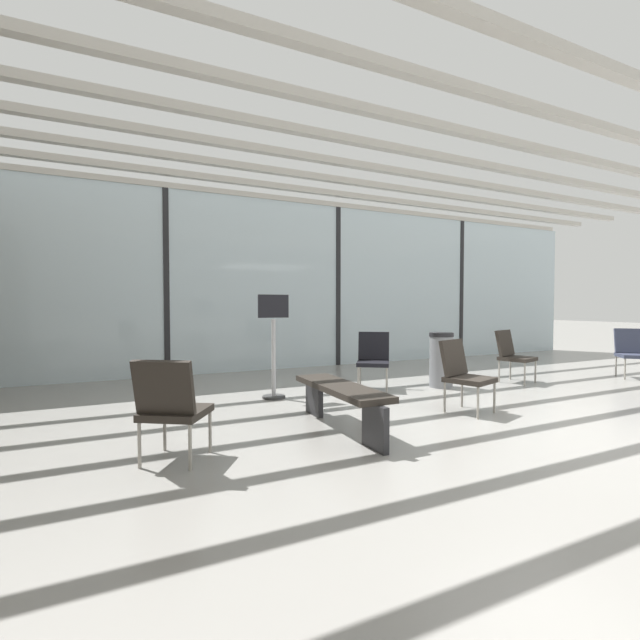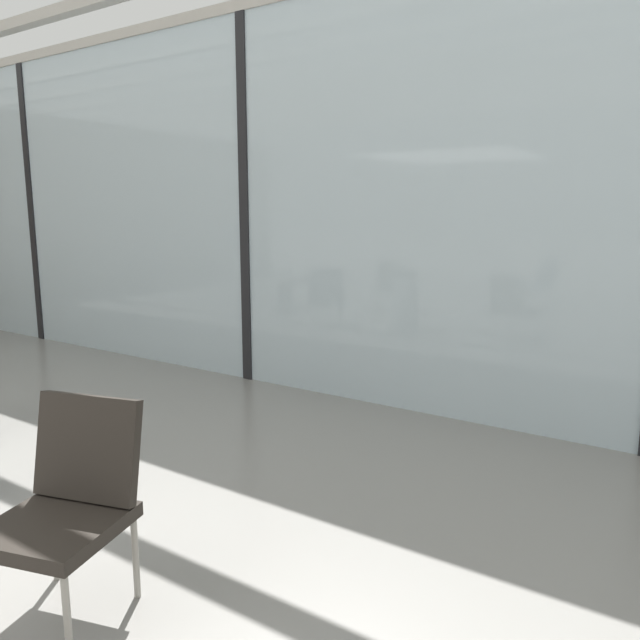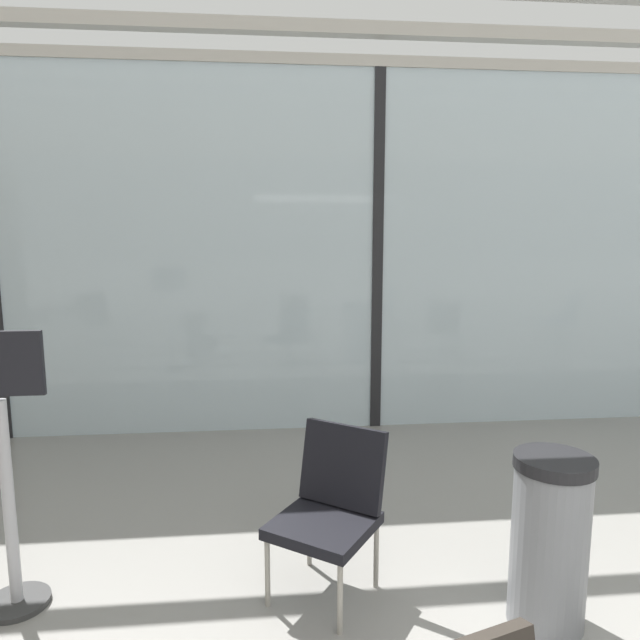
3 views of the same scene
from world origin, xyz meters
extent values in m
cube|color=silver|center=(0.00, 5.20, 1.69)|extent=(14.00, 0.08, 3.39)
cube|color=black|center=(0.00, 5.20, 1.69)|extent=(0.10, 0.12, 3.39)
cube|color=#B7B2A8|center=(0.00, 4.38, 3.44)|extent=(13.72, 0.12, 0.10)
cube|color=#B7B2A8|center=(0.00, 5.20, 3.44)|extent=(13.72, 0.12, 0.10)
ellipsoid|color=silver|center=(-0.77, 9.41, 1.99)|extent=(10.11, 3.98, 3.98)
sphere|color=black|center=(-3.54, 7.58, 2.29)|extent=(0.28, 0.28, 0.28)
sphere|color=black|center=(-2.64, 7.58, 2.29)|extent=(0.28, 0.28, 0.28)
sphere|color=black|center=(-1.74, 7.58, 2.29)|extent=(0.28, 0.28, 0.28)
sphere|color=black|center=(-0.84, 7.58, 2.29)|extent=(0.28, 0.28, 0.28)
sphere|color=black|center=(0.06, 7.58, 2.29)|extent=(0.28, 0.28, 0.28)
cube|color=black|center=(-0.79, 2.54, 0.40)|extent=(0.67, 0.67, 0.06)
cube|color=black|center=(-0.67, 2.72, 0.65)|extent=(0.47, 0.39, 0.44)
cylinder|color=gray|center=(-1.08, 2.49, 0.18)|extent=(0.03, 0.03, 0.37)
cylinder|color=gray|center=(-0.74, 2.25, 0.18)|extent=(0.03, 0.03, 0.37)
cylinder|color=gray|center=(-0.84, 2.84, 0.18)|extent=(0.03, 0.03, 0.37)
cylinder|color=gray|center=(-0.50, 2.59, 0.18)|extent=(0.03, 0.03, 0.37)
cylinder|color=slate|center=(0.28, 2.23, 0.40)|extent=(0.36, 0.36, 0.80)
cylinder|color=black|center=(0.28, 2.23, 0.83)|extent=(0.38, 0.38, 0.06)
cylinder|color=#333333|center=(-2.37, 2.62, 0.01)|extent=(0.32, 0.32, 0.03)
cylinder|color=#B2B2B7|center=(-2.37, 2.62, 0.55)|extent=(0.06, 0.06, 1.10)
camera|label=1|loc=(-4.38, -3.03, 1.30)|focal=24.20mm
camera|label=2|loc=(3.80, 0.72, 1.63)|focal=34.03mm
camera|label=3|loc=(-1.07, -0.20, 1.91)|focal=31.89mm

